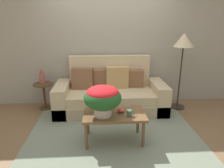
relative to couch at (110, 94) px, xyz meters
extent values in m
plane|color=brown|center=(0.00, -0.79, -0.33)|extent=(14.00, 14.00, 0.00)
cube|color=gray|center=(0.00, 0.47, 0.99)|extent=(6.40, 0.12, 2.64)
cube|color=gray|center=(0.00, -0.89, -0.32)|extent=(2.71, 1.97, 0.01)
cube|color=tan|center=(0.00, -0.08, -0.21)|extent=(2.18, 0.89, 0.23)
cube|color=tan|center=(0.00, -0.10, 0.00)|extent=(1.67, 0.80, 0.19)
cube|color=tan|center=(0.00, 0.29, 0.32)|extent=(1.67, 0.16, 0.86)
cube|color=tan|center=(-0.96, -0.08, -0.04)|extent=(0.25, 0.89, 0.58)
cube|color=tan|center=(0.97, -0.08, -0.04)|extent=(0.25, 0.89, 0.58)
cube|color=brown|center=(-0.14, 0.15, 0.30)|extent=(0.41, 0.18, 0.41)
cube|color=brown|center=(-0.56, 0.12, 0.31)|extent=(0.44, 0.23, 0.44)
cube|color=tan|center=(0.15, 0.12, 0.32)|extent=(0.45, 0.20, 0.46)
cube|color=brown|center=(0.51, 0.14, 0.28)|extent=(0.37, 0.17, 0.37)
cylinder|color=brown|center=(-0.41, -1.36, -0.12)|extent=(0.05, 0.05, 0.42)
cylinder|color=brown|center=(0.39, -1.36, -0.12)|extent=(0.05, 0.05, 0.42)
cylinder|color=brown|center=(-0.41, -0.96, -0.12)|extent=(0.05, 0.05, 0.42)
cylinder|color=brown|center=(0.39, -0.96, -0.12)|extent=(0.05, 0.05, 0.42)
cube|color=brown|center=(-0.01, -1.16, 0.11)|extent=(0.91, 0.51, 0.04)
cylinder|color=#4C331E|center=(-1.36, 0.11, -0.31)|extent=(0.25, 0.25, 0.03)
cylinder|color=#4C331E|center=(-1.36, 0.11, -0.05)|extent=(0.05, 0.05, 0.49)
cylinder|color=#4C331E|center=(-1.36, 0.11, 0.21)|extent=(0.39, 0.39, 0.03)
cylinder|color=#2D2823|center=(1.42, -0.01, -0.31)|extent=(0.31, 0.31, 0.03)
cylinder|color=#2D2823|center=(1.42, -0.01, 0.33)|extent=(0.03, 0.03, 1.25)
cone|color=#C6B289|center=(1.42, -0.01, 1.08)|extent=(0.39, 0.39, 0.26)
cylinder|color=#B7B2A8|center=(-0.17, -1.21, 0.21)|extent=(0.26, 0.26, 0.16)
ellipsoid|color=#1E5123|center=(-0.17, -1.21, 0.40)|extent=(0.53, 0.53, 0.33)
ellipsoid|color=red|center=(-0.17, -1.21, 0.48)|extent=(0.45, 0.45, 0.18)
cylinder|color=#3D664C|center=(0.20, -1.25, 0.17)|extent=(0.08, 0.08, 0.09)
torus|color=#3D664C|center=(0.25, -1.25, 0.17)|extent=(0.06, 0.01, 0.06)
cylinder|color=#B2382D|center=(0.10, -1.12, 0.14)|extent=(0.05, 0.05, 0.02)
ellipsoid|color=#B2382D|center=(0.10, -1.12, 0.17)|extent=(0.11, 0.11, 0.05)
cylinder|color=#934C42|center=(-1.37, 0.13, 0.33)|extent=(0.11, 0.11, 0.21)
cylinder|color=#934C42|center=(-1.37, 0.13, 0.47)|extent=(0.05, 0.05, 0.07)
camera|label=1|loc=(-0.21, -3.84, 1.44)|focal=32.19mm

